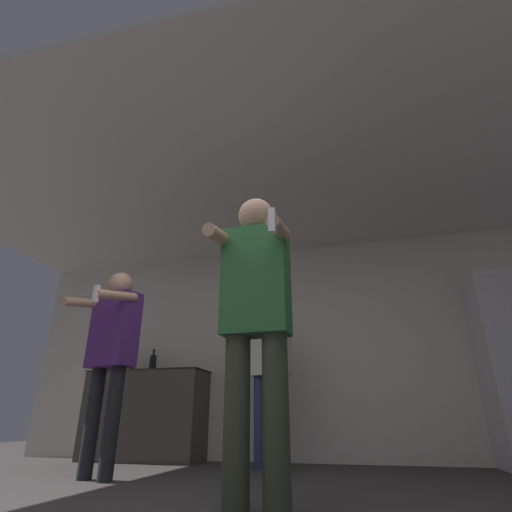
{
  "coord_description": "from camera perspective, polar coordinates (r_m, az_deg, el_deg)",
  "views": [
    {
      "loc": [
        0.85,
        -1.68,
        0.42
      ],
      "look_at": [
        0.29,
        0.52,
        1.36
      ],
      "focal_mm": 28.0,
      "sensor_mm": 36.0,
      "label": 1
    }
  ],
  "objects": [
    {
      "name": "bottle_clear_vodka",
      "position": [
        5.34,
        -14.53,
        -14.57
      ],
      "size": [
        0.08,
        0.08,
        0.28
      ],
      "color": "black",
      "rests_on": "counter"
    },
    {
      "name": "ceiling_slab",
      "position": [
        4.01,
        -0.27,
        9.91
      ],
      "size": [
        7.0,
        3.71,
        0.05
      ],
      "color": "silver",
      "rests_on": "wall_back"
    },
    {
      "name": "counter",
      "position": [
        5.26,
        -15.55,
        -21.0
      ],
      "size": [
        1.45,
        0.54,
        1.0
      ],
      "color": "#47423D",
      "rests_on": "ground_plane"
    },
    {
      "name": "wall_back",
      "position": [
        5.04,
        4.43,
        -12.78
      ],
      "size": [
        7.0,
        0.06,
        2.55
      ],
      "color": "beige",
      "rests_on": "ground_plane"
    },
    {
      "name": "bottle_red_label",
      "position": [
        5.58,
        -18.99,
        -14.53
      ],
      "size": [
        0.09,
        0.09,
        0.27
      ],
      "color": "black",
      "rests_on": "counter"
    },
    {
      "name": "bottle_green_wine",
      "position": [
        5.49,
        -17.32,
        -14.18
      ],
      "size": [
        0.07,
        0.07,
        0.35
      ],
      "color": "#563314",
      "rests_on": "counter"
    },
    {
      "name": "person_woman_foreground",
      "position": [
        2.33,
        -0.04,
        -8.3
      ],
      "size": [
        0.46,
        0.46,
        1.75
      ],
      "color": "#38422D",
      "rests_on": "ground_plane"
    },
    {
      "name": "person_spectator_back",
      "position": [
        4.26,
        1.85,
        -14.23
      ],
      "size": [
        0.58,
        0.61,
        1.69
      ],
      "color": "navy",
      "rests_on": "ground_plane"
    },
    {
      "name": "person_man_side",
      "position": [
        3.74,
        -19.95,
        -11.82
      ],
      "size": [
        0.59,
        0.62,
        1.69
      ],
      "color": "black",
      "rests_on": "ground_plane"
    }
  ]
}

